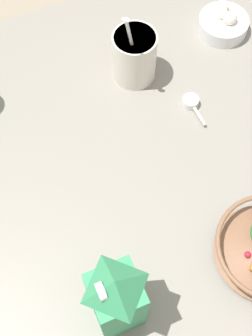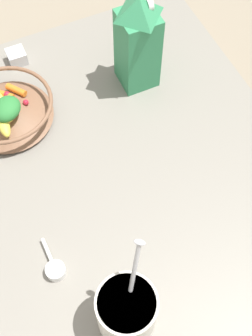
% 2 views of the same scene
% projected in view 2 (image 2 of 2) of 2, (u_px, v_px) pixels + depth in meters
% --- Properties ---
extents(ground_plane, '(6.00, 6.00, 0.00)m').
position_uv_depth(ground_plane, '(68.00, 229.00, 1.05)').
color(ground_plane, gray).
extents(countertop, '(1.12, 1.12, 0.05)m').
position_uv_depth(countertop, '(67.00, 225.00, 1.03)').
color(countertop, gray).
rests_on(countertop, ground_plane).
extents(fruit_bowl, '(0.23, 0.23, 0.09)m').
position_uv_depth(fruit_bowl, '(6.00, 109.00, 1.11)').
color(fruit_bowl, brown).
rests_on(fruit_bowl, countertop).
extents(milk_carton, '(0.09, 0.09, 0.26)m').
position_uv_depth(milk_carton, '(138.00, 42.00, 1.09)').
color(milk_carton, '#338C59').
rests_on(milk_carton, countertop).
extents(yogurt_tub, '(0.11, 0.11, 0.26)m').
position_uv_depth(yogurt_tub, '(127.00, 311.00, 0.84)').
color(yogurt_tub, silver).
rests_on(yogurt_tub, countertop).
extents(spice_jar, '(0.05, 0.05, 0.04)m').
position_uv_depth(spice_jar, '(17.00, 57.00, 1.22)').
color(spice_jar, silver).
rests_on(spice_jar, countertop).
extents(measuring_scoop, '(0.10, 0.04, 0.02)m').
position_uv_depth(measuring_scoop, '(55.00, 269.00, 0.94)').
color(measuring_scoop, white).
rests_on(measuring_scoop, countertop).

